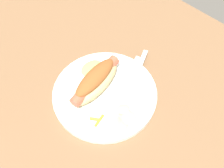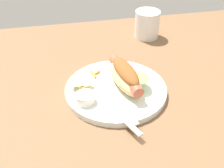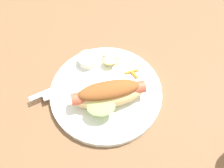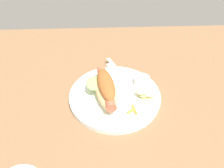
% 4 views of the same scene
% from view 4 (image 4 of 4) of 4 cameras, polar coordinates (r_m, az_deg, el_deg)
% --- Properties ---
extents(ground_plane, '(1.20, 0.90, 0.02)m').
position_cam_4_polar(ground_plane, '(0.63, 3.11, -4.57)').
color(ground_plane, brown).
extents(plate, '(0.26, 0.26, 0.02)m').
position_cam_4_polar(plate, '(0.62, 0.77, -3.18)').
color(plate, white).
rests_on(plate, ground_plane).
extents(hot_dog, '(0.10, 0.16, 0.06)m').
position_cam_4_polar(hot_dog, '(0.59, -1.71, -0.89)').
color(hot_dog, '#DBB77A').
rests_on(hot_dog, plate).
extents(sauce_ramekin, '(0.05, 0.05, 0.02)m').
position_cam_4_polar(sauce_ramekin, '(0.64, 8.06, 0.89)').
color(sauce_ramekin, white).
rests_on(sauce_ramekin, plate).
extents(fork, '(0.08, 0.16, 0.00)m').
position_cam_4_polar(fork, '(0.68, 2.04, 3.20)').
color(fork, silver).
rests_on(fork, plate).
extents(knife, '(0.06, 0.14, 0.00)m').
position_cam_4_polar(knife, '(0.67, 1.20, 2.15)').
color(knife, silver).
rests_on(knife, plate).
extents(chips_pile, '(0.06, 0.07, 0.02)m').
position_cam_4_polar(chips_pile, '(0.60, 9.25, -2.93)').
color(chips_pile, '#E0CE7B').
rests_on(chips_pile, plate).
extents(carrot_garnish, '(0.03, 0.03, 0.01)m').
position_cam_4_polar(carrot_garnish, '(0.56, 5.63, -7.02)').
color(carrot_garnish, orange).
rests_on(carrot_garnish, plate).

